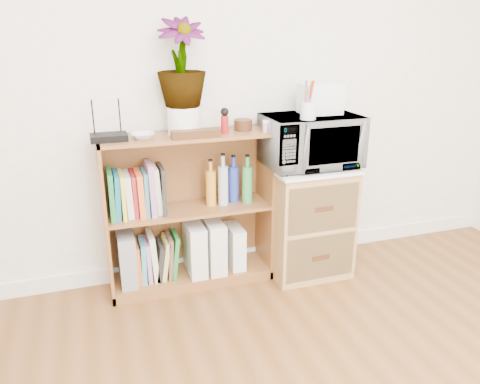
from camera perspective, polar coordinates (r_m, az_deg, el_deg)
name	(u,v)px	position (r m, az deg, el deg)	size (l,w,h in m)	color
skirting_board	(237,256)	(3.23, -0.36, -7.80)	(4.00, 0.02, 0.10)	white
bookshelf	(189,211)	(2.85, -6.22, -2.38)	(1.00, 0.30, 0.95)	brown
wicker_unit	(306,220)	(3.06, 8.04, -3.40)	(0.50, 0.45, 0.70)	#9E7542
microwave	(311,141)	(2.89, 8.61, 6.18)	(0.56, 0.38, 0.31)	silver
pen_cup	(308,111)	(2.72, 8.31, 9.77)	(0.09, 0.09, 0.10)	white
small_appliance	(320,99)	(2.92, 9.75, 11.16)	(0.23, 0.19, 0.18)	white
router	(109,137)	(2.64, -15.70, 6.44)	(0.20, 0.13, 0.04)	black
white_bowl	(143,136)	(2.64, -11.75, 6.74)	(0.13, 0.13, 0.03)	silver
plant_pot	(184,120)	(2.71, -6.89, 8.67)	(0.18, 0.18, 0.16)	white
potted_plant	(181,63)	(2.67, -7.17, 15.39)	(0.27, 0.27, 0.48)	#2F692A
trinket_box	(196,134)	(2.62, -5.41, 7.08)	(0.27, 0.07, 0.04)	#36210E
kokeshi_doll	(225,125)	(2.71, -1.87, 8.22)	(0.04, 0.04, 0.10)	maroon
wooden_bowl	(243,125)	(2.80, 0.37, 8.19)	(0.11, 0.11, 0.06)	#351D0E
paint_jars	(270,127)	(2.76, 3.73, 7.92)	(0.12, 0.04, 0.06)	pink
file_box	(127,257)	(2.90, -13.65, -7.69)	(0.10, 0.26, 0.32)	gray
magazine_holder_left	(195,248)	(2.94, -5.53, -6.78)	(0.10, 0.26, 0.32)	silver
magazine_holder_mid	(214,245)	(2.97, -3.23, -6.42)	(0.10, 0.26, 0.33)	silver
magazine_holder_right	(235,246)	(3.01, -0.65, -6.58)	(0.09, 0.22, 0.27)	white
cookbooks	(137,192)	(2.75, -12.47, 0.01)	(0.32, 0.20, 0.31)	#1E7335
liquor_bottles	(229,181)	(2.85, -1.34, 1.41)	(0.29, 0.06, 0.31)	orange
lower_books	(155,258)	(2.93, -10.31, -7.88)	(0.27, 0.19, 0.30)	#CE6324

